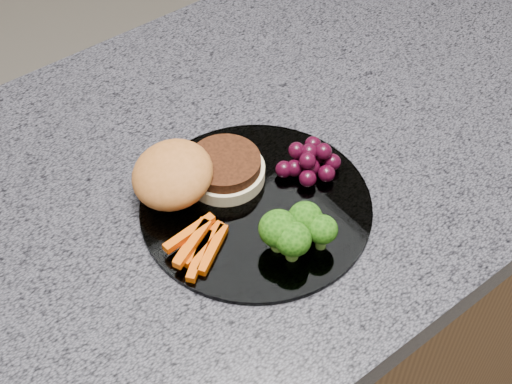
% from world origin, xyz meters
% --- Properties ---
extents(island_cabinet, '(1.20, 0.60, 0.86)m').
position_xyz_m(island_cabinet, '(0.00, 0.00, 0.43)').
color(island_cabinet, brown).
rests_on(island_cabinet, ground).
extents(countertop, '(1.20, 0.60, 0.04)m').
position_xyz_m(countertop, '(0.00, 0.00, 0.88)').
color(countertop, '#4B4A54').
rests_on(countertop, island_cabinet).
extents(plate, '(0.26, 0.26, 0.01)m').
position_xyz_m(plate, '(0.00, -0.08, 0.90)').
color(plate, white).
rests_on(plate, countertop).
extents(burger, '(0.16, 0.11, 0.05)m').
position_xyz_m(burger, '(-0.04, -0.01, 0.93)').
color(burger, beige).
rests_on(burger, plate).
extents(carrot_sticks, '(0.08, 0.06, 0.02)m').
position_xyz_m(carrot_sticks, '(-0.09, -0.09, 0.91)').
color(carrot_sticks, '#D24D03').
rests_on(carrot_sticks, plate).
extents(broccoli, '(0.07, 0.06, 0.05)m').
position_xyz_m(broccoli, '(-0.00, -0.15, 0.93)').
color(broccoli, '#649737').
rests_on(broccoli, plate).
extents(grape_bunch, '(0.07, 0.07, 0.03)m').
position_xyz_m(grape_bunch, '(0.08, -0.07, 0.92)').
color(grape_bunch, black).
rests_on(grape_bunch, plate).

